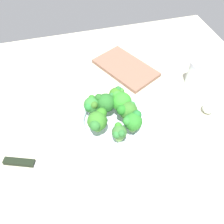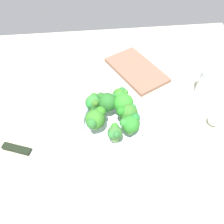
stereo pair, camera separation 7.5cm
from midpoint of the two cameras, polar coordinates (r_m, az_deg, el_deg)
The scene contains 14 objects.
ground_plane at distance 80.07cm, azimuth 3.90°, elevation -5.73°, with size 130.00×130.00×2.50cm, color #B5B198.
bowl at distance 79.06cm, azimuth 2.72°, elevation -2.48°, with size 23.48×23.48×4.14cm.
broccoli_floret_0 at distance 71.66cm, azimuth -1.11°, elevation -1.77°, with size 7.53×6.78×7.38cm.
broccoli_floret_1 at distance 76.61cm, azimuth -1.91°, elevation 2.17°, with size 5.70×5.48×6.42cm.
broccoli_floret_2 at distance 74.42cm, azimuth 6.75°, elevation -0.26°, with size 6.15×7.04×6.67cm.
broccoli_floret_3 at distance 80.07cm, azimuth 4.63°, elevation 4.12°, with size 4.76×5.75×5.66cm.
broccoli_floret_4 at distance 76.61cm, azimuth 1.40°, elevation 2.41°, with size 6.37×6.62×7.14cm.
broccoli_floret_5 at distance 76.86cm, azimuth 5.46°, elevation 2.16°, with size 7.74×6.78×7.25cm.
broccoli_floret_6 at distance 69.79cm, azimuth 3.78°, elevation -5.38°, with size 5.17×4.69×5.78cm.
broccoli_floret_7 at distance 70.82cm, azimuth 7.56°, elevation -3.04°, with size 5.71×6.48×7.28cm.
knife at distance 77.36cm, azimuth -16.95°, elevation -9.77°, with size 11.74×25.70×1.50cm.
cutting_board at distance 100.74cm, azimuth 8.23°, elevation 10.22°, with size 26.66×15.59×1.60cm, color brown.
garlic_bulb at distance 88.47cm, azimuth 26.24°, elevation -1.86°, with size 4.27×4.27×4.27cm, color white.
pepper_shaker at distance 95.60cm, azimuth 23.96°, elevation 6.66°, with size 4.50×4.50×10.37cm.
Camera 2 is at (44.19, -6.39, 65.21)cm, focal length 36.88 mm.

